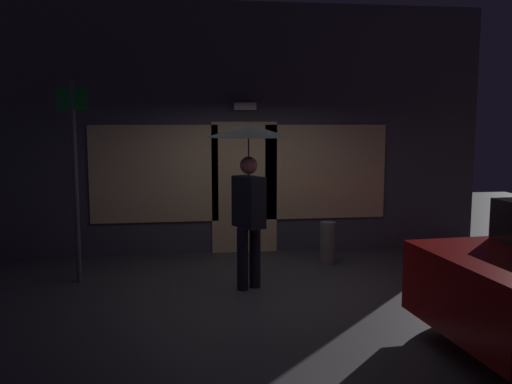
{
  "coord_description": "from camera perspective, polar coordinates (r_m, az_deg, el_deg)",
  "views": [
    {
      "loc": [
        -1.11,
        -7.11,
        2.24
      ],
      "look_at": [
        -0.1,
        0.1,
        1.29
      ],
      "focal_mm": 39.38,
      "sensor_mm": 36.0,
      "label": 1
    }
  ],
  "objects": [
    {
      "name": "person_with_umbrella",
      "position": [
        7.28,
        -0.74,
        2.91
      ],
      "size": [
        1.1,
        1.1,
        2.18
      ],
      "rotation": [
        0.0,
        0.0,
        -1.09
      ],
      "color": "black",
      "rests_on": "ground"
    },
    {
      "name": "building_facade",
      "position": [
        9.52,
        -1.32,
        6.21
      ],
      "size": [
        8.22,
        0.48,
        4.14
      ],
      "color": "#4C4C56",
      "rests_on": "ground"
    },
    {
      "name": "sidewalk_bollard",
      "position": [
        8.83,
        7.28,
        -5.15
      ],
      "size": [
        0.24,
        0.24,
        0.66
      ],
      "primitive_type": "cylinder",
      "color": "slate",
      "rests_on": "ground"
    },
    {
      "name": "street_sign_post",
      "position": [
        7.97,
        -17.91,
        2.08
      ],
      "size": [
        0.4,
        0.07,
        2.76
      ],
      "color": "#595B60",
      "rests_on": "ground"
    },
    {
      "name": "ground_plane",
      "position": [
        7.53,
        0.84,
        -9.9
      ],
      "size": [
        18.0,
        18.0,
        0.0
      ],
      "primitive_type": "plane",
      "color": "#423F44"
    }
  ]
}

